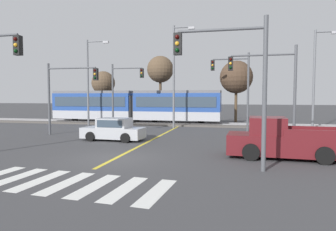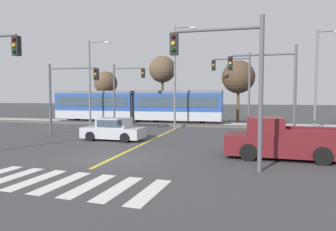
{
  "view_description": "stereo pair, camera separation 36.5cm",
  "coord_description": "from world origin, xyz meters",
  "px_view_note": "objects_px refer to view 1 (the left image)",
  "views": [
    {
      "loc": [
        5.73,
        -13.31,
        3.0
      ],
      "look_at": [
        0.79,
        7.91,
        1.6
      ],
      "focal_mm": 32.0,
      "sensor_mm": 36.0,
      "label": 1
    },
    {
      "loc": [
        6.08,
        -13.22,
        3.0
      ],
      "look_at": [
        0.79,
        7.91,
        1.6
      ],
      "focal_mm": 32.0,
      "sensor_mm": 36.0,
      "label": 2
    }
  ],
  "objects_px": {
    "sedan_crossing": "(113,130)",
    "bare_tree_west": "(160,70)",
    "bare_tree_far_west": "(103,83)",
    "traffic_light_mid_right": "(272,79)",
    "traffic_light_near_right": "(233,70)",
    "bare_tree_east": "(236,77)",
    "traffic_light_far_right": "(236,81)",
    "traffic_light_mid_left": "(66,87)",
    "pickup_truck": "(282,141)",
    "traffic_light_far_left": "(123,86)",
    "light_rail_tram": "(135,105)",
    "street_lamp_centre": "(175,71)",
    "street_lamp_east": "(316,74)",
    "street_lamp_west": "(90,77)"
  },
  "relations": [
    {
      "from": "street_lamp_west",
      "to": "street_lamp_east",
      "type": "height_order",
      "value": "street_lamp_west"
    },
    {
      "from": "bare_tree_far_west",
      "to": "street_lamp_west",
      "type": "bearing_deg",
      "value": -73.12
    },
    {
      "from": "bare_tree_west",
      "to": "traffic_light_mid_right",
      "type": "bearing_deg",
      "value": -53.43
    },
    {
      "from": "traffic_light_near_right",
      "to": "bare_tree_east",
      "type": "xyz_separation_m",
      "value": [
        0.01,
        23.03,
        1.14
      ]
    },
    {
      "from": "light_rail_tram",
      "to": "bare_tree_far_west",
      "type": "bearing_deg",
      "value": 137.73
    },
    {
      "from": "sedan_crossing",
      "to": "street_lamp_centre",
      "type": "bearing_deg",
      "value": 73.35
    },
    {
      "from": "light_rail_tram",
      "to": "traffic_light_near_right",
      "type": "xyz_separation_m",
      "value": [
        10.71,
        -18.5,
        1.99
      ]
    },
    {
      "from": "traffic_light_mid_left",
      "to": "traffic_light_far_right",
      "type": "relative_size",
      "value": 0.83
    },
    {
      "from": "traffic_light_near_right",
      "to": "bare_tree_west",
      "type": "xyz_separation_m",
      "value": [
        -9.01,
        23.1,
        2.18
      ]
    },
    {
      "from": "sedan_crossing",
      "to": "traffic_light_far_right",
      "type": "height_order",
      "value": "traffic_light_far_right"
    },
    {
      "from": "traffic_light_mid_right",
      "to": "street_lamp_west",
      "type": "xyz_separation_m",
      "value": [
        -16.77,
        7.75,
        0.88
      ]
    },
    {
      "from": "pickup_truck",
      "to": "traffic_light_mid_right",
      "type": "xyz_separation_m",
      "value": [
        -0.02,
        4.97,
        3.23
      ]
    },
    {
      "from": "traffic_light_mid_left",
      "to": "street_lamp_centre",
      "type": "height_order",
      "value": "street_lamp_centre"
    },
    {
      "from": "traffic_light_far_right",
      "to": "street_lamp_centre",
      "type": "distance_m",
      "value": 5.74
    },
    {
      "from": "light_rail_tram",
      "to": "traffic_light_mid_right",
      "type": "distance_m",
      "value": 16.93
    },
    {
      "from": "street_lamp_east",
      "to": "traffic_light_far_left",
      "type": "bearing_deg",
      "value": -177.1
    },
    {
      "from": "traffic_light_mid_right",
      "to": "bare_tree_east",
      "type": "xyz_separation_m",
      "value": [
        -2.29,
        15.17,
        1.11
      ]
    },
    {
      "from": "light_rail_tram",
      "to": "street_lamp_west",
      "type": "relative_size",
      "value": 2.13
    },
    {
      "from": "traffic_light_far_right",
      "to": "traffic_light_mid_right",
      "type": "distance_m",
      "value": 6.47
    },
    {
      "from": "traffic_light_far_right",
      "to": "bare_tree_far_west",
      "type": "height_order",
      "value": "traffic_light_far_right"
    },
    {
      "from": "traffic_light_near_right",
      "to": "street_lamp_centre",
      "type": "xyz_separation_m",
      "value": [
        -5.48,
        15.09,
        1.29
      ]
    },
    {
      "from": "light_rail_tram",
      "to": "traffic_light_near_right",
      "type": "distance_m",
      "value": 21.47
    },
    {
      "from": "sedan_crossing",
      "to": "traffic_light_near_right",
      "type": "distance_m",
      "value": 10.89
    },
    {
      "from": "sedan_crossing",
      "to": "bare_tree_far_west",
      "type": "height_order",
      "value": "bare_tree_far_west"
    },
    {
      "from": "traffic_light_far_right",
      "to": "pickup_truck",
      "type": "bearing_deg",
      "value": -78.39
    },
    {
      "from": "traffic_light_near_right",
      "to": "traffic_light_far_left",
      "type": "distance_m",
      "value": 18.32
    },
    {
      "from": "pickup_truck",
      "to": "traffic_light_far_left",
      "type": "bearing_deg",
      "value": 137.14
    },
    {
      "from": "traffic_light_mid_right",
      "to": "street_lamp_centre",
      "type": "height_order",
      "value": "street_lamp_centre"
    },
    {
      "from": "traffic_light_mid_right",
      "to": "street_lamp_east",
      "type": "height_order",
      "value": "street_lamp_east"
    },
    {
      "from": "bare_tree_east",
      "to": "sedan_crossing",
      "type": "bearing_deg",
      "value": -116.02
    },
    {
      "from": "traffic_light_mid_left",
      "to": "traffic_light_mid_right",
      "type": "relative_size",
      "value": 0.89
    },
    {
      "from": "street_lamp_east",
      "to": "bare_tree_west",
      "type": "bearing_deg",
      "value": 155.13
    },
    {
      "from": "street_lamp_centre",
      "to": "bare_tree_far_west",
      "type": "bearing_deg",
      "value": 141.57
    },
    {
      "from": "sedan_crossing",
      "to": "light_rail_tram",
      "type": "bearing_deg",
      "value": 102.63
    },
    {
      "from": "traffic_light_far_left",
      "to": "traffic_light_mid_left",
      "type": "relative_size",
      "value": 1.1
    },
    {
      "from": "bare_tree_west",
      "to": "traffic_light_mid_left",
      "type": "bearing_deg",
      "value": -103.76
    },
    {
      "from": "traffic_light_mid_left",
      "to": "street_lamp_west",
      "type": "relative_size",
      "value": 0.64
    },
    {
      "from": "traffic_light_mid_left",
      "to": "traffic_light_mid_right",
      "type": "bearing_deg",
      "value": -1.69
    },
    {
      "from": "light_rail_tram",
      "to": "bare_tree_west",
      "type": "bearing_deg",
      "value": 69.79
    },
    {
      "from": "sedan_crossing",
      "to": "bare_tree_west",
      "type": "distance_m",
      "value": 17.48
    },
    {
      "from": "traffic_light_near_right",
      "to": "traffic_light_mid_right",
      "type": "relative_size",
      "value": 0.99
    },
    {
      "from": "sedan_crossing",
      "to": "traffic_light_mid_right",
      "type": "height_order",
      "value": "traffic_light_mid_right"
    },
    {
      "from": "traffic_light_mid_left",
      "to": "bare_tree_east",
      "type": "bearing_deg",
      "value": 49.35
    },
    {
      "from": "sedan_crossing",
      "to": "street_lamp_centre",
      "type": "height_order",
      "value": "street_lamp_centre"
    },
    {
      "from": "sedan_crossing",
      "to": "bare_tree_west",
      "type": "xyz_separation_m",
      "value": [
        -0.98,
        16.55,
        5.53
      ]
    },
    {
      "from": "sedan_crossing",
      "to": "bare_tree_far_west",
      "type": "distance_m",
      "value": 20.38
    },
    {
      "from": "traffic_light_mid_left",
      "to": "bare_tree_west",
      "type": "xyz_separation_m",
      "value": [
        3.63,
        14.81,
        2.5
      ]
    },
    {
      "from": "light_rail_tram",
      "to": "traffic_light_mid_left",
      "type": "height_order",
      "value": "traffic_light_mid_left"
    },
    {
      "from": "sedan_crossing",
      "to": "traffic_light_far_left",
      "type": "distance_m",
      "value": 9.36
    },
    {
      "from": "traffic_light_mid_right",
      "to": "bare_tree_east",
      "type": "distance_m",
      "value": 15.39
    }
  ]
}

